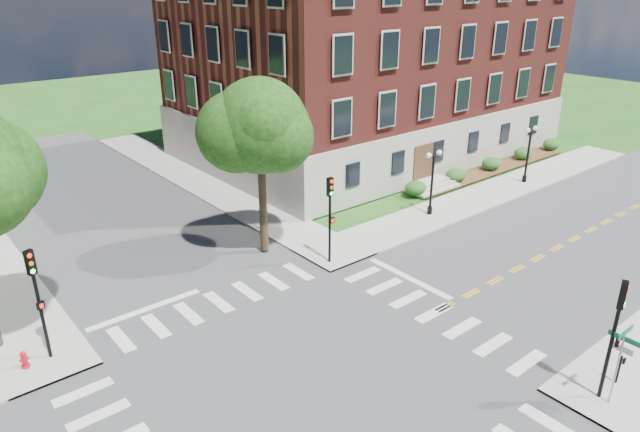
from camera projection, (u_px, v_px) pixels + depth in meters
ground at (313, 377)px, 22.16m from camera, size 160.00×160.00×0.00m
road_ew at (313, 377)px, 22.15m from camera, size 90.00×12.00×0.01m
road_ns at (313, 377)px, 22.15m from camera, size 12.00×90.00×0.01m
sidewalk_ne at (344, 187)px, 42.10m from camera, size 34.00×34.00×0.12m
crosswalk_east at (434, 313)px, 26.38m from camera, size 2.20×10.20×0.02m
stop_bar_east at (409, 278)px, 29.46m from camera, size 0.40×5.50×0.00m
main_building at (370, 54)px, 48.68m from camera, size 30.60×22.40×16.50m
shrub_row at (490, 172)px, 45.69m from camera, size 18.00×2.00×1.30m
tree_d at (260, 126)px, 29.53m from camera, size 5.03×5.03×9.67m
traffic_signal_se at (616, 326)px, 19.78m from camera, size 0.38×0.45×4.80m
traffic_signal_ne at (330, 209)px, 29.76m from camera, size 0.34×0.38×4.80m
traffic_signal_nw at (37, 291)px, 21.98m from camera, size 0.37×0.44×4.80m
twin_lamp_west at (432, 179)px, 36.27m from camera, size 1.36×0.36×4.23m
twin_lamp_east at (528, 151)px, 42.12m from camera, size 1.36×0.36×4.23m
street_sign_pole at (621, 352)px, 19.84m from camera, size 1.10×1.10×3.10m
push_button_post at (620, 368)px, 21.41m from camera, size 0.14×0.21×1.20m
fire_hydrant at (25, 360)px, 22.40m from camera, size 0.35×0.35×0.75m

